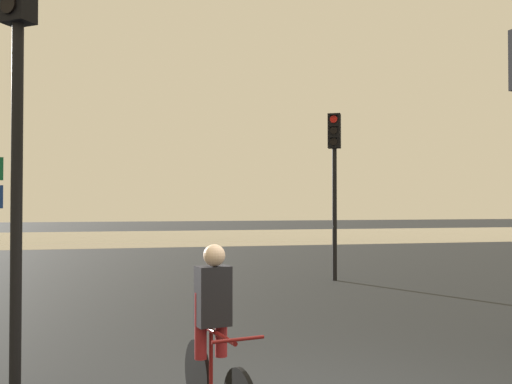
# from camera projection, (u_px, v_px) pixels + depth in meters

# --- Properties ---
(water_strip) EXTENTS (80.00, 16.00, 0.01)m
(water_strip) POSITION_uv_depth(u_px,v_px,m) (157.00, 237.00, 33.59)
(water_strip) COLOR #9E937F
(water_strip) RESTS_ON ground
(traffic_light_far_right) EXTENTS (0.40, 0.42, 4.33)m
(traffic_light_far_right) POSITION_uv_depth(u_px,v_px,m) (334.00, 164.00, 14.79)
(traffic_light_far_right) COLOR black
(traffic_light_far_right) RESTS_ON ground
(traffic_light_near_left) EXTENTS (0.40, 0.42, 4.81)m
(traffic_light_near_left) POSITION_uv_depth(u_px,v_px,m) (17.00, 78.00, 6.05)
(traffic_light_near_left) COLOR black
(traffic_light_near_left) RESTS_ON ground
(cyclist) EXTENTS (0.53, 1.68, 1.62)m
(cyclist) POSITION_uv_depth(u_px,v_px,m) (214.00, 333.00, 5.12)
(cyclist) COLOR black
(cyclist) RESTS_ON ground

